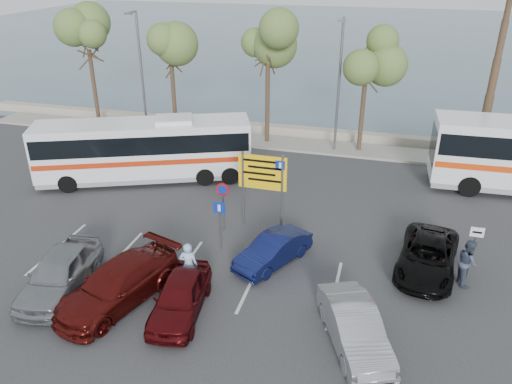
% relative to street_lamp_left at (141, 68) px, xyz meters
% --- Properties ---
extents(ground, '(120.00, 120.00, 0.00)m').
position_rel_street_lamp_left_xyz_m(ground, '(10.00, -13.52, -4.60)').
color(ground, '#313134').
rests_on(ground, ground).
extents(kerb_strip, '(44.00, 2.40, 0.15)m').
position_rel_street_lamp_left_xyz_m(kerb_strip, '(10.00, 0.48, -4.52)').
color(kerb_strip, gray).
rests_on(kerb_strip, ground).
extents(seawall, '(48.00, 0.80, 0.60)m').
position_rel_street_lamp_left_xyz_m(seawall, '(10.00, 2.48, -4.30)').
color(seawall, '#A19380').
rests_on(seawall, ground).
extents(sea, '(140.00, 140.00, 0.00)m').
position_rel_street_lamp_left_xyz_m(sea, '(10.00, 46.48, -4.59)').
color(sea, '#445E6D').
rests_on(sea, ground).
extents(tree_far_left, '(3.20, 3.20, 7.60)m').
position_rel_street_lamp_left_xyz_m(tree_far_left, '(-4.00, 0.48, 1.73)').
color(tree_far_left, '#382619').
rests_on(tree_far_left, kerb_strip).
extents(tree_left, '(3.20, 3.20, 7.20)m').
position_rel_street_lamp_left_xyz_m(tree_left, '(2.00, 0.48, 1.41)').
color(tree_left, '#382619').
rests_on(tree_left, kerb_strip).
extents(tree_mid, '(3.20, 3.20, 8.00)m').
position_rel_street_lamp_left_xyz_m(tree_mid, '(8.50, 0.48, 2.06)').
color(tree_mid, '#382619').
rests_on(tree_mid, kerb_strip).
extents(tree_right, '(3.20, 3.20, 7.40)m').
position_rel_street_lamp_left_xyz_m(tree_right, '(14.50, 0.48, 1.57)').
color(tree_right, '#382619').
rests_on(tree_right, kerb_strip).
extents(street_lamp_left, '(0.45, 1.15, 8.01)m').
position_rel_street_lamp_left_xyz_m(street_lamp_left, '(0.00, 0.00, 0.00)').
color(street_lamp_left, slate).
rests_on(street_lamp_left, kerb_strip).
extents(street_lamp_right, '(0.45, 1.15, 8.01)m').
position_rel_street_lamp_left_xyz_m(street_lamp_right, '(13.00, 0.00, 0.00)').
color(street_lamp_right, slate).
rests_on(street_lamp_right, kerb_strip).
extents(direction_sign, '(2.20, 0.12, 3.60)m').
position_rel_street_lamp_left_xyz_m(direction_sign, '(11.00, -10.32, -2.17)').
color(direction_sign, slate).
rests_on(direction_sign, ground).
extents(sign_no_stop, '(0.60, 0.08, 2.35)m').
position_rel_street_lamp_left_xyz_m(sign_no_stop, '(9.40, -11.13, -3.02)').
color(sign_no_stop, slate).
rests_on(sign_no_stop, ground).
extents(sign_parking, '(0.50, 0.07, 2.25)m').
position_rel_street_lamp_left_xyz_m(sign_parking, '(9.80, -12.73, -3.13)').
color(sign_parking, slate).
rests_on(sign_parking, ground).
extents(sign_taxi, '(0.50, 0.07, 2.20)m').
position_rel_street_lamp_left_xyz_m(sign_taxi, '(19.80, -12.03, -3.18)').
color(sign_taxi, slate).
rests_on(sign_taxi, ground).
extents(lane_markings, '(12.02, 4.20, 0.01)m').
position_rel_street_lamp_left_xyz_m(lane_markings, '(8.86, -14.52, -4.60)').
color(lane_markings, silver).
rests_on(lane_markings, ground).
extents(coach_bus_left, '(11.46, 6.60, 3.55)m').
position_rel_street_lamp_left_xyz_m(coach_bus_left, '(3.50, -7.02, -2.95)').
color(coach_bus_left, white).
rests_on(coach_bus_left, ground).
extents(car_silver_a, '(2.42, 4.73, 1.54)m').
position_rel_street_lamp_left_xyz_m(car_silver_a, '(5.00, -17.02, -3.83)').
color(car_silver_a, gray).
rests_on(car_silver_a, ground).
extents(car_blue, '(2.82, 3.87, 1.21)m').
position_rel_street_lamp_left_xyz_m(car_blue, '(12.20, -13.16, -3.99)').
color(car_blue, '#0E1545').
rests_on(car_blue, ground).
extents(car_maroon, '(3.55, 5.48, 1.48)m').
position_rel_street_lamp_left_xyz_m(car_maroon, '(7.40, -17.02, -3.86)').
color(car_maroon, '#4E0F0D').
rests_on(car_maroon, ground).
extents(car_red, '(2.05, 4.11, 1.35)m').
position_rel_street_lamp_left_xyz_m(car_red, '(9.80, -17.02, -3.93)').
color(car_red, '#4A0A0D').
rests_on(car_red, ground).
extents(suv_black, '(2.76, 4.89, 1.29)m').
position_rel_street_lamp_left_xyz_m(suv_black, '(18.21, -12.02, -3.95)').
color(suv_black, black).
rests_on(suv_black, ground).
extents(car_silver_b, '(3.00, 4.39, 1.37)m').
position_rel_street_lamp_left_xyz_m(car_silver_b, '(15.81, -17.02, -3.91)').
color(car_silver_b, '#95959B').
rests_on(car_silver_b, ground).
extents(pedestrian_near, '(0.75, 0.56, 1.89)m').
position_rel_street_lamp_left_xyz_m(pedestrian_near, '(9.52, -15.52, -3.66)').
color(pedestrian_near, '#97B8DD').
rests_on(pedestrian_near, ground).
extents(pedestrian_far, '(0.88, 1.03, 1.87)m').
position_rel_street_lamp_left_xyz_m(pedestrian_far, '(19.59, -12.52, -3.66)').
color(pedestrian_far, '#384054').
rests_on(pedestrian_far, ground).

